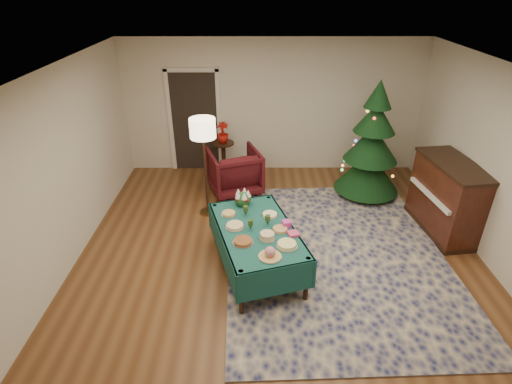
{
  "coord_description": "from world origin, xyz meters",
  "views": [
    {
      "loc": [
        -0.36,
        -4.41,
        3.71
      ],
      "look_at": [
        -0.35,
        0.81,
        0.86
      ],
      "focal_mm": 28.0,
      "sensor_mm": 36.0,
      "label": 1
    }
  ],
  "objects_px": {
    "armchair": "(234,169)",
    "piano": "(447,198)",
    "floor_lamp": "(203,134)",
    "side_table": "(224,161)",
    "christmas_tree": "(372,146)",
    "buffet_table": "(257,237)",
    "potted_plant": "(223,137)",
    "gift_box": "(286,224)"
  },
  "relations": [
    {
      "from": "armchair",
      "to": "piano",
      "type": "relative_size",
      "value": 0.64
    },
    {
      "from": "floor_lamp",
      "to": "side_table",
      "type": "bearing_deg",
      "value": 82.1
    },
    {
      "from": "christmas_tree",
      "to": "buffet_table",
      "type": "bearing_deg",
      "value": -133.18
    },
    {
      "from": "floor_lamp",
      "to": "christmas_tree",
      "type": "height_order",
      "value": "christmas_tree"
    },
    {
      "from": "buffet_table",
      "to": "potted_plant",
      "type": "relative_size",
      "value": 4.73
    },
    {
      "from": "gift_box",
      "to": "christmas_tree",
      "type": "height_order",
      "value": "christmas_tree"
    },
    {
      "from": "side_table",
      "to": "potted_plant",
      "type": "xyz_separation_m",
      "value": [
        0.0,
        0.0,
        0.51
      ]
    },
    {
      "from": "gift_box",
      "to": "side_table",
      "type": "bearing_deg",
      "value": 110.29
    },
    {
      "from": "armchair",
      "to": "side_table",
      "type": "relative_size",
      "value": 1.2
    },
    {
      "from": "side_table",
      "to": "potted_plant",
      "type": "distance_m",
      "value": 0.51
    },
    {
      "from": "buffet_table",
      "to": "christmas_tree",
      "type": "bearing_deg",
      "value": 46.82
    },
    {
      "from": "buffet_table",
      "to": "piano",
      "type": "distance_m",
      "value": 3.19
    },
    {
      "from": "christmas_tree",
      "to": "piano",
      "type": "xyz_separation_m",
      "value": [
        0.93,
        -1.24,
        -0.39
      ]
    },
    {
      "from": "buffet_table",
      "to": "floor_lamp",
      "type": "bearing_deg",
      "value": 119.27
    },
    {
      "from": "floor_lamp",
      "to": "piano",
      "type": "relative_size",
      "value": 1.19
    },
    {
      "from": "buffet_table",
      "to": "floor_lamp",
      "type": "distance_m",
      "value": 1.97
    },
    {
      "from": "floor_lamp",
      "to": "potted_plant",
      "type": "distance_m",
      "value": 1.54
    },
    {
      "from": "gift_box",
      "to": "christmas_tree",
      "type": "relative_size",
      "value": 0.05
    },
    {
      "from": "gift_box",
      "to": "piano",
      "type": "height_order",
      "value": "piano"
    },
    {
      "from": "gift_box",
      "to": "potted_plant",
      "type": "distance_m",
      "value": 3.07
    },
    {
      "from": "side_table",
      "to": "piano",
      "type": "xyz_separation_m",
      "value": [
        3.69,
        -1.94,
        0.21
      ]
    },
    {
      "from": "buffet_table",
      "to": "christmas_tree",
      "type": "xyz_separation_m",
      "value": [
        2.1,
        2.24,
        0.43
      ]
    },
    {
      "from": "floor_lamp",
      "to": "piano",
      "type": "xyz_separation_m",
      "value": [
        3.88,
        -0.53,
        -0.88
      ]
    },
    {
      "from": "buffet_table",
      "to": "christmas_tree",
      "type": "distance_m",
      "value": 3.1
    },
    {
      "from": "floor_lamp",
      "to": "gift_box",
      "type": "bearing_deg",
      "value": -49.31
    },
    {
      "from": "side_table",
      "to": "potted_plant",
      "type": "bearing_deg",
      "value": 0.0
    },
    {
      "from": "piano",
      "to": "christmas_tree",
      "type": "bearing_deg",
      "value": 126.89
    },
    {
      "from": "buffet_table",
      "to": "potted_plant",
      "type": "distance_m",
      "value": 3.02
    },
    {
      "from": "potted_plant",
      "to": "piano",
      "type": "height_order",
      "value": "piano"
    },
    {
      "from": "armchair",
      "to": "potted_plant",
      "type": "height_order",
      "value": "potted_plant"
    },
    {
      "from": "armchair",
      "to": "floor_lamp",
      "type": "height_order",
      "value": "floor_lamp"
    },
    {
      "from": "buffet_table",
      "to": "potted_plant",
      "type": "height_order",
      "value": "potted_plant"
    },
    {
      "from": "gift_box",
      "to": "side_table",
      "type": "relative_size",
      "value": 0.14
    },
    {
      "from": "christmas_tree",
      "to": "piano",
      "type": "distance_m",
      "value": 1.6
    },
    {
      "from": "piano",
      "to": "potted_plant",
      "type": "bearing_deg",
      "value": 152.25
    },
    {
      "from": "side_table",
      "to": "piano",
      "type": "height_order",
      "value": "piano"
    },
    {
      "from": "gift_box",
      "to": "christmas_tree",
      "type": "distance_m",
      "value": 2.77
    },
    {
      "from": "potted_plant",
      "to": "floor_lamp",
      "type": "bearing_deg",
      "value": -97.9
    },
    {
      "from": "floor_lamp",
      "to": "christmas_tree",
      "type": "distance_m",
      "value": 3.07
    },
    {
      "from": "side_table",
      "to": "christmas_tree",
      "type": "height_order",
      "value": "christmas_tree"
    },
    {
      "from": "floor_lamp",
      "to": "potted_plant",
      "type": "height_order",
      "value": "floor_lamp"
    },
    {
      "from": "piano",
      "to": "buffet_table",
      "type": "bearing_deg",
      "value": -161.89
    }
  ]
}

